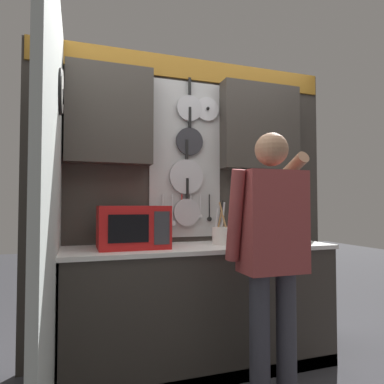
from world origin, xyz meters
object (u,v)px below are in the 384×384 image
object	(u,v)px
microwave	(133,227)
knife_block	(252,230)
utensil_crock	(221,234)
person	(271,243)

from	to	relation	value
microwave	knife_block	size ratio (longest dim) A/B	1.69
utensil_crock	knife_block	bearing A→B (deg)	-0.28
utensil_crock	person	world-z (taller)	person
microwave	knife_block	distance (m)	0.94
knife_block	person	xyz separation A→B (m)	(-0.21, -0.63, -0.03)
knife_block	utensil_crock	bearing A→B (deg)	179.72
microwave	utensil_crock	xyz separation A→B (m)	(0.67, 0.00, -0.07)
knife_block	utensil_crock	size ratio (longest dim) A/B	0.84
microwave	utensil_crock	bearing A→B (deg)	0.14
microwave	person	bearing A→B (deg)	-40.59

